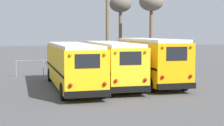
# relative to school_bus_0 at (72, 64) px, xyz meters

# --- Properties ---
(ground_plane) EXTENTS (160.00, 160.00, 0.00)m
(ground_plane) POSITION_rel_school_bus_0_xyz_m (2.92, 0.78, -1.68)
(ground_plane) COLOR #4C4C4F
(school_bus_0) EXTENTS (2.93, 10.91, 3.06)m
(school_bus_0) POSITION_rel_school_bus_0_xyz_m (0.00, 0.00, 0.00)
(school_bus_0) COLOR yellow
(school_bus_0) RESTS_ON ground
(school_bus_1) EXTENTS (2.52, 10.64, 3.11)m
(school_bus_1) POSITION_rel_school_bus_0_xyz_m (2.92, 1.01, 0.01)
(school_bus_1) COLOR yellow
(school_bus_1) RESTS_ON ground
(school_bus_2) EXTENTS (2.70, 9.49, 3.36)m
(school_bus_2) POSITION_rel_school_bus_0_xyz_m (5.84, 0.75, 0.15)
(school_bus_2) COLOR #E5A00C
(school_bus_2) RESTS_ON ground
(utility_pole) EXTENTS (1.80, 0.34, 9.48)m
(utility_pole) POSITION_rel_school_bus_0_xyz_m (4.90, 11.07, 3.18)
(utility_pole) COLOR brown
(utility_pole) RESTS_ON ground
(bare_tree_0) EXTENTS (2.74, 2.74, 8.40)m
(bare_tree_0) POSITION_rel_school_bus_0_xyz_m (8.16, 18.34, 5.44)
(bare_tree_0) COLOR brown
(bare_tree_0) RESTS_ON ground
(bare_tree_1) EXTENTS (2.80, 2.80, 8.40)m
(bare_tree_1) POSITION_rel_school_bus_0_xyz_m (10.80, 14.45, 5.46)
(bare_tree_1) COLOR brown
(bare_tree_1) RESTS_ON ground
(fence_line) EXTENTS (13.91, 0.06, 1.42)m
(fence_line) POSITION_rel_school_bus_0_xyz_m (2.92, 7.33, -0.71)
(fence_line) COLOR #939399
(fence_line) RESTS_ON ground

